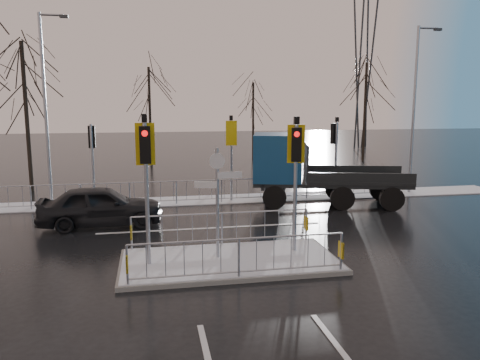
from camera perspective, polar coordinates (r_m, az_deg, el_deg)
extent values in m
plane|color=black|center=(13.24, -1.29, -10.15)|extent=(120.00, 120.00, 0.00)
cube|color=white|center=(21.46, -5.16, -2.48)|extent=(30.00, 2.00, 0.04)
cube|color=silver|center=(16.83, -3.48, -5.86)|extent=(8.00, 0.15, 0.01)
cube|color=slate|center=(13.22, -1.29, -9.90)|extent=(6.00, 3.00, 0.12)
cube|color=white|center=(13.20, -1.29, -9.60)|extent=(5.85, 2.85, 0.03)
cube|color=gold|center=(11.57, -13.60, -9.85)|extent=(0.05, 0.28, 0.42)
cube|color=gold|center=(12.50, 12.23, -8.32)|extent=(0.05, 0.28, 0.42)
cube|color=gold|center=(14.20, -13.12, -6.20)|extent=(0.05, 0.28, 0.42)
cube|color=gold|center=(14.97, 8.08, -5.23)|extent=(0.05, 0.28, 0.42)
cylinder|color=#9CA2AA|center=(12.54, -11.29, -1.87)|extent=(0.11, 0.11, 3.80)
cube|color=black|center=(12.17, -11.50, 4.21)|extent=(0.28, 0.22, 0.95)
cylinder|color=red|center=(12.04, -11.55, 5.59)|extent=(0.16, 0.04, 0.16)
cube|color=yellow|center=(12.42, -11.49, 4.31)|extent=(0.50, 0.03, 1.10)
cube|color=black|center=(12.31, -11.59, 7.39)|extent=(0.14, 0.14, 0.22)
cylinder|color=#9CA2AA|center=(13.57, 6.75, -1.11)|extent=(0.11, 0.11, 3.70)
cube|color=black|center=(13.21, 6.90, 4.30)|extent=(0.33, 0.28, 0.95)
cylinder|color=red|center=(13.08, 6.95, 5.56)|extent=(0.16, 0.08, 0.16)
cube|color=yellow|center=(13.46, 6.84, 4.39)|extent=(0.49, 0.16, 1.10)
cube|color=black|center=(13.35, 6.92, 7.23)|extent=(0.14, 0.14, 0.22)
cylinder|color=#9CA2AA|center=(12.93, -2.78, -2.94)|extent=(0.09, 0.09, 3.10)
cube|color=silver|center=(12.83, -1.26, 0.61)|extent=(0.70, 0.14, 0.18)
cube|color=silver|center=(12.78, -4.22, -0.58)|extent=(0.62, 0.15, 0.18)
cylinder|color=silver|center=(12.69, -2.80, 2.33)|extent=(0.44, 0.03, 0.44)
cylinder|color=#9CA2AA|center=(20.91, -17.51, 1.72)|extent=(0.11, 0.11, 3.50)
cube|color=black|center=(20.97, -17.62, 5.04)|extent=(0.28, 0.22, 0.95)
cylinder|color=red|center=(21.06, -17.63, 5.87)|extent=(0.16, 0.04, 0.16)
cylinder|color=#9CA2AA|center=(21.07, -1.08, 2.35)|extent=(0.11, 0.11, 3.60)
cube|color=black|center=(21.13, -1.18, 5.78)|extent=(0.28, 0.22, 0.95)
cylinder|color=red|center=(21.22, -1.23, 6.60)|extent=(0.16, 0.04, 0.16)
cube|color=yellow|center=(20.88, -1.06, 5.73)|extent=(0.50, 0.03, 1.10)
cube|color=black|center=(20.92, -1.10, 7.58)|extent=(0.14, 0.14, 0.22)
cylinder|color=#9CA2AA|center=(22.47, 11.59, 2.48)|extent=(0.11, 0.11, 3.50)
cube|color=black|center=(22.51, 11.41, 5.56)|extent=(0.33, 0.28, 0.95)
cylinder|color=red|center=(22.58, 11.27, 6.34)|extent=(0.16, 0.08, 0.16)
cube|color=black|center=(22.33, 11.75, 7.25)|extent=(0.14, 0.14, 0.22)
imported|color=black|center=(17.64, -16.59, -3.05)|extent=(4.47, 2.00, 1.49)
cylinder|color=black|center=(19.74, 4.23, -2.09)|extent=(1.05, 0.56, 1.01)
cylinder|color=black|center=(21.81, 4.25, -0.98)|extent=(1.05, 0.56, 1.01)
cylinder|color=black|center=(19.93, 12.38, -2.17)|extent=(1.05, 0.56, 1.01)
cylinder|color=black|center=(21.99, 11.62, -1.06)|extent=(1.05, 0.56, 1.01)
cylinder|color=black|center=(20.31, 18.02, -2.20)|extent=(1.05, 0.56, 1.01)
cylinder|color=black|center=(22.34, 16.76, -1.11)|extent=(1.05, 0.56, 1.01)
cube|color=black|center=(20.83, 10.93, -0.27)|extent=(7.03, 4.00, 0.16)
cube|color=navy|center=(20.53, 4.57, 2.81)|extent=(2.59, 2.87, 2.02)
cube|color=black|center=(20.52, 7.33, 3.89)|extent=(0.57, 1.96, 1.11)
cube|color=#2D3033|center=(20.70, 2.86, -0.25)|extent=(0.73, 2.27, 0.35)
cube|color=black|center=(20.96, 13.95, 0.07)|extent=(4.92, 3.51, 0.12)
cube|color=black|center=(20.59, 8.08, 2.37)|extent=(0.72, 2.36, 1.51)
cylinder|color=black|center=(25.51, -24.55, 6.89)|extent=(0.20, 0.20, 7.36)
cylinder|color=black|center=(34.31, -10.91, 7.62)|extent=(0.19, 0.19, 6.90)
cylinder|color=black|center=(37.22, 1.61, 7.21)|extent=(0.16, 0.16, 5.98)
cylinder|color=black|center=(36.99, 14.97, 7.95)|extent=(0.20, 0.20, 7.36)
cylinder|color=#9CA2AA|center=(24.31, 20.41, 7.82)|extent=(0.14, 0.14, 8.00)
cylinder|color=#9CA2AA|center=(24.82, 21.98, 16.80)|extent=(1.00, 0.10, 0.10)
cube|color=#2D3033|center=(25.08, 22.97, 16.54)|extent=(0.35, 0.18, 0.12)
cylinder|color=#9CA2AA|center=(22.25, -22.63, 7.85)|extent=(0.14, 0.14, 8.20)
cylinder|color=#9CA2AA|center=(22.45, -22.00, 18.17)|extent=(1.00, 0.10, 0.10)
cube|color=#2D3033|center=(22.36, -20.66, 18.15)|extent=(0.35, 0.18, 0.12)
cylinder|color=#2D3033|center=(47.95, 15.27, 15.78)|extent=(1.18, 1.18, 19.97)
cylinder|color=#2D3033|center=(47.44, 13.92, 15.90)|extent=(1.18, 1.18, 19.97)
cylinder|color=#2D3033|center=(46.88, 15.94, 15.90)|extent=(1.18, 1.18, 19.97)
cylinder|color=#2D3033|center=(46.36, 14.56, 16.04)|extent=(1.18, 1.18, 19.97)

